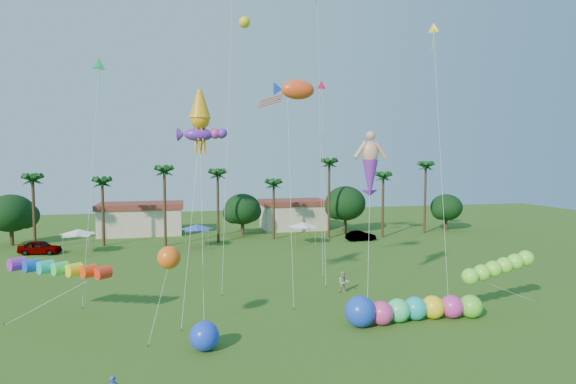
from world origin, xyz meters
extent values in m
plane|color=#285116|center=(0.00, 0.00, 0.00)|extent=(160.00, 160.00, 0.00)
cylinder|color=#3A2819|center=(-26.00, 40.00, 4.50)|extent=(0.36, 0.36, 9.00)
cylinder|color=#3A2819|center=(-18.00, 41.00, 4.25)|extent=(0.36, 0.36, 8.50)
cylinder|color=#3A2819|center=(-10.00, 39.00, 5.00)|extent=(0.36, 0.36, 10.00)
cylinder|color=#3A2819|center=(-3.00, 40.00, 4.75)|extent=(0.36, 0.36, 9.50)
cylinder|color=#3A2819|center=(5.00, 41.00, 4.00)|extent=(0.36, 0.36, 8.00)
cylinder|color=#3A2819|center=(13.00, 40.00, 5.50)|extent=(0.36, 0.36, 11.00)
cylinder|color=#3A2819|center=(21.00, 39.00, 4.50)|extent=(0.36, 0.36, 9.00)
cylinder|color=#3A2819|center=(29.00, 41.00, 5.25)|extent=(0.36, 0.36, 10.50)
sphere|color=#113814|center=(-30.00, 44.00, 4.34)|extent=(5.88, 5.88, 5.88)
sphere|color=#113814|center=(1.00, 45.00, 4.03)|extent=(5.46, 5.46, 5.46)
sphere|color=#113814|center=(17.00, 44.00, 4.65)|extent=(6.30, 6.30, 6.30)
sphere|color=#113814|center=(34.00, 43.00, 3.72)|extent=(5.04, 5.04, 5.04)
cube|color=beige|center=(-14.00, 50.00, 2.00)|extent=(12.00, 7.00, 4.00)
cube|color=beige|center=(10.00, 50.00, 2.00)|extent=(10.00, 7.00, 4.00)
pyramid|color=white|center=(-20.00, 36.00, 2.75)|extent=(3.00, 3.00, 0.60)
pyramid|color=blue|center=(-6.00, 37.00, 2.75)|extent=(3.00, 3.00, 0.60)
pyramid|color=white|center=(8.00, 36.00, 2.75)|extent=(3.00, 3.00, 0.60)
imported|color=#4C4C54|center=(-24.60, 37.05, 0.82)|extent=(5.10, 2.83, 1.64)
imported|color=#4C4C54|center=(16.74, 36.96, 0.69)|extent=(4.26, 1.68, 1.38)
imported|color=#ABA98E|center=(5.71, 13.71, 0.92)|extent=(1.05, 0.91, 1.84)
sphere|color=#E03B8F|center=(5.69, 6.06, 0.83)|extent=(1.65, 1.65, 1.65)
sphere|color=#37ED82|center=(7.06, 6.30, 0.83)|extent=(1.65, 1.65, 1.65)
sphere|color=#1BB2BE|center=(8.44, 6.42, 0.83)|extent=(1.65, 1.65, 1.65)
sphere|color=yellow|center=(9.82, 6.38, 0.83)|extent=(1.65, 1.65, 1.65)
sphere|color=#D933A8|center=(11.19, 6.19, 0.83)|extent=(1.65, 1.65, 1.65)
sphere|color=#64E833|center=(12.57, 5.95, 0.83)|extent=(1.65, 1.65, 1.65)
sphere|color=blue|center=(4.13, 6.05, 1.06)|extent=(2.12, 2.12, 2.11)
sphere|color=blue|center=(-6.36, 4.53, 0.88)|extent=(1.76, 1.76, 1.76)
cylinder|color=red|center=(-14.77, 11.20, 3.44)|extent=(6.32, 4.24, 0.92)
cylinder|color=silver|center=(-16.35, 11.48, 1.72)|extent=(6.57, 0.60, 3.46)
cylinder|color=brown|center=(-19.63, 11.77, 0.08)|extent=(0.08, 0.08, 0.16)
ellipsoid|color=#7FFF38|center=(12.98, 6.68, 2.79)|extent=(6.69, 2.35, 1.44)
cylinder|color=silver|center=(16.45, 7.27, 1.40)|extent=(6.95, 1.21, 2.82)
cylinder|color=brown|center=(19.92, 7.86, 0.08)|extent=(0.08, 0.08, 0.16)
sphere|color=#FF6014|center=(-8.39, 6.67, 5.26)|extent=(1.50, 1.50, 1.44)
cylinder|color=silver|center=(-9.05, 6.26, 2.63)|extent=(1.35, 0.84, 5.26)
cylinder|color=brown|center=(-9.71, 5.86, 0.08)|extent=(0.08, 0.08, 0.16)
cylinder|color=silver|center=(6.43, 10.12, 5.35)|extent=(2.02, 4.44, 10.70)
cylinder|color=brown|center=(5.44, 7.91, 0.08)|extent=(0.08, 0.08, 0.16)
ellipsoid|color=#F8491B|center=(1.87, 14.52, 17.15)|extent=(4.42, 2.24, 1.76)
cylinder|color=silver|center=(1.21, 12.51, 8.57)|extent=(1.34, 4.05, 17.15)
cylinder|color=brown|center=(0.56, 10.50, 0.08)|extent=(0.08, 0.08, 0.16)
cylinder|color=silver|center=(-3.63, 18.28, 13.74)|extent=(1.79, 6.42, 27.48)
cylinder|color=brown|center=(-4.51, 15.09, 0.08)|extent=(0.08, 0.08, 0.16)
cone|color=orange|center=(-6.23, 11.20, 14.25)|extent=(2.06, 2.06, 4.45)
cylinder|color=silver|center=(-6.24, 9.52, 7.12)|extent=(0.05, 3.39, 14.25)
cylinder|color=brown|center=(-6.25, 7.83, 0.08)|extent=(0.08, 0.08, 0.16)
ellipsoid|color=#6826C1|center=(-6.33, 11.30, 13.17)|extent=(4.02, 3.19, 1.38)
cylinder|color=silver|center=(-7.04, 9.64, 6.58)|extent=(1.46, 3.35, 13.18)
cylinder|color=brown|center=(-7.76, 7.98, 0.08)|extent=(0.08, 0.08, 0.16)
cone|color=#D41743|center=(5.56, 19.87, 18.44)|extent=(1.03, 0.24, 1.03)
cylinder|color=silver|center=(5.14, 17.70, 9.22)|extent=(0.87, 4.36, 18.45)
cylinder|color=brown|center=(4.72, 15.54, 0.08)|extent=(0.08, 0.08, 0.16)
cone|color=yellow|center=(14.53, 15.12, 23.04)|extent=(0.97, 0.91, 1.10)
cylinder|color=silver|center=(14.03, 12.68, 11.52)|extent=(1.03, 4.92, 23.05)
cylinder|color=brown|center=(13.53, 10.24, 0.08)|extent=(0.08, 0.08, 0.16)
cone|color=#36E685|center=(-14.30, 19.23, 19.33)|extent=(1.28, 0.84, 1.30)
cylinder|color=silver|center=(-14.72, 16.74, 9.66)|extent=(0.88, 5.02, 19.33)
cylinder|color=brown|center=(-15.15, 14.24, 0.08)|extent=(0.08, 0.08, 0.16)
cylinder|color=silver|center=(5.70, 20.78, 14.32)|extent=(0.47, 3.96, 28.64)
cylinder|color=brown|center=(5.48, 18.81, 0.08)|extent=(0.08, 0.08, 0.16)
camera|label=1|loc=(-7.33, -21.94, 11.29)|focal=28.00mm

